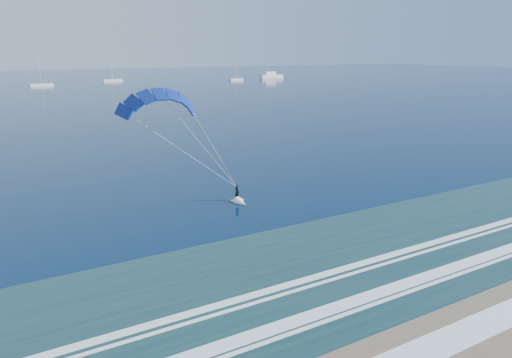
{
  "coord_description": "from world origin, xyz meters",
  "views": [
    {
      "loc": [
        -21.82,
        -14.74,
        16.04
      ],
      "look_at": [
        0.25,
        24.19,
        3.5
      ],
      "focal_mm": 32.0,
      "sensor_mm": 36.0,
      "label": 1
    }
  ],
  "objects": [
    {
      "name": "kitesurfer_rig",
      "position": [
        -5.19,
        24.73,
        7.28
      ],
      "size": [
        15.78,
        9.03,
        14.22
      ],
      "color": "yellow",
      "rests_on": "ground"
    },
    {
      "name": "ground",
      "position": [
        0.0,
        0.0,
        0.0
      ],
      "size": [
        900.0,
        900.0,
        0.0
      ],
      "primitive_type": "plane",
      "color": "#072141",
      "rests_on": "ground"
    },
    {
      "name": "motor_yacht",
      "position": [
        128.18,
        231.09,
        1.64
      ],
      "size": [
        15.03,
        4.01,
        6.21
      ],
      "color": "white",
      "rests_on": "ground"
    },
    {
      "name": "sailboat_4",
      "position": [
        99.07,
        221.39,
        0.68
      ],
      "size": [
        7.81,
        2.4,
        10.78
      ],
      "color": "white",
      "rests_on": "ground"
    },
    {
      "name": "sailboat_3",
      "position": [
        35.97,
        247.99,
        0.69
      ],
      "size": [
        10.01,
        2.4,
        13.43
      ],
      "color": "white",
      "rests_on": "ground"
    },
    {
      "name": "sailboat_2",
      "position": [
        -1.68,
        228.82,
        0.69
      ],
      "size": [
        9.67,
        2.4,
        12.91
      ],
      "color": "white",
      "rests_on": "ground"
    }
  ]
}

